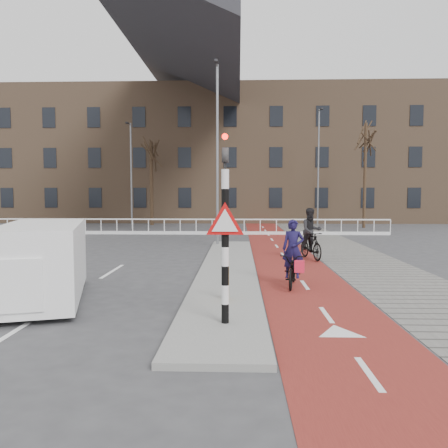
{
  "coord_description": "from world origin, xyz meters",
  "views": [
    {
      "loc": [
        -0.35,
        -10.08,
        2.56
      ],
      "look_at": [
        -0.86,
        5.0,
        1.5
      ],
      "focal_mm": 35.0,
      "sensor_mm": 36.0,
      "label": 1
    }
  ],
  "objects": [
    {
      "name": "ground",
      "position": [
        0.0,
        0.0,
        0.0
      ],
      "size": [
        120.0,
        120.0,
        0.0
      ],
      "primitive_type": "plane",
      "color": "#38383A",
      "rests_on": "ground"
    },
    {
      "name": "bike_lane",
      "position": [
        1.5,
        10.0,
        0.01
      ],
      "size": [
        2.5,
        60.0,
        0.01
      ],
      "primitive_type": "cube",
      "color": "maroon",
      "rests_on": "ground"
    },
    {
      "name": "sidewalk",
      "position": [
        4.3,
        10.0,
        0.01
      ],
      "size": [
        3.0,
        60.0,
        0.01
      ],
      "primitive_type": "cube",
      "color": "slate",
      "rests_on": "ground"
    },
    {
      "name": "curb_island",
      "position": [
        -0.7,
        4.0,
        0.06
      ],
      "size": [
        1.8,
        16.0,
        0.12
      ],
      "primitive_type": "cube",
      "color": "gray",
      "rests_on": "ground"
    },
    {
      "name": "traffic_signal",
      "position": [
        -0.6,
        -2.02,
        1.99
      ],
      "size": [
        0.8,
        0.8,
        3.68
      ],
      "color": "black",
      "rests_on": "curb_island"
    },
    {
      "name": "bollard",
      "position": [
        -0.63,
        -0.19,
        0.56
      ],
      "size": [
        0.12,
        0.12,
        0.88
      ],
      "primitive_type": "cylinder",
      "color": "#EEA60D",
      "rests_on": "curb_island"
    },
    {
      "name": "cyclist_near",
      "position": [
        1.14,
        1.81,
        0.63
      ],
      "size": [
        0.93,
        1.84,
        1.84
      ],
      "rotation": [
        0.0,
        0.0,
        -0.19
      ],
      "color": "black",
      "rests_on": "bike_lane"
    },
    {
      "name": "cyclist_far",
      "position": [
        2.45,
        6.8,
        0.83
      ],
      "size": [
        0.99,
        1.93,
        1.99
      ],
      "rotation": [
        0.0,
        0.0,
        0.27
      ],
      "color": "black",
      "rests_on": "bike_lane"
    },
    {
      "name": "van",
      "position": [
        -4.98,
        0.0,
        0.97
      ],
      "size": [
        2.87,
        4.59,
        1.84
      ],
      "rotation": [
        0.0,
        0.0,
        0.29
      ],
      "color": "white",
      "rests_on": "ground"
    },
    {
      "name": "railing",
      "position": [
        -5.0,
        17.0,
        0.31
      ],
      "size": [
        28.0,
        0.1,
        0.99
      ],
      "color": "silver",
      "rests_on": "ground"
    },
    {
      "name": "townhouse_row",
      "position": [
        -3.0,
        32.0,
        7.81
      ],
      "size": [
        46.0,
        10.0,
        15.9
      ],
      "color": "#7F6047",
      "rests_on": "ground"
    },
    {
      "name": "tree_mid",
      "position": [
        -7.4,
        25.15,
        3.37
      ],
      "size": [
        0.29,
        0.29,
        6.73
      ],
      "primitive_type": "cylinder",
      "color": "#322416",
      "rests_on": "ground"
    },
    {
      "name": "tree_right",
      "position": [
        9.02,
        22.77,
        3.88
      ],
      "size": [
        0.22,
        0.22,
        7.76
      ],
      "primitive_type": "cylinder",
      "color": "#322416",
      "rests_on": "ground"
    },
    {
      "name": "streetlight_near",
      "position": [
        -1.37,
        10.91,
        4.31
      ],
      "size": [
        0.12,
        0.12,
        8.63
      ],
      "primitive_type": "cylinder",
      "color": "slate",
      "rests_on": "ground"
    },
    {
      "name": "streetlight_left",
      "position": [
        -8.15,
        21.51,
        3.81
      ],
      "size": [
        0.12,
        0.12,
        7.62
      ],
      "primitive_type": "cylinder",
      "color": "slate",
      "rests_on": "ground"
    },
    {
      "name": "streetlight_right",
      "position": [
        5.75,
        23.74,
        4.46
      ],
      "size": [
        0.12,
        0.12,
        8.93
      ],
      "primitive_type": "cylinder",
      "color": "slate",
      "rests_on": "ground"
    }
  ]
}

